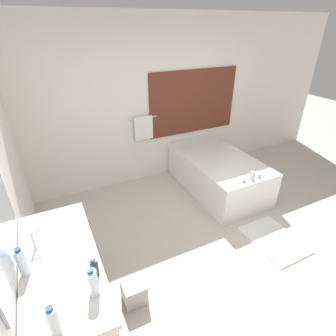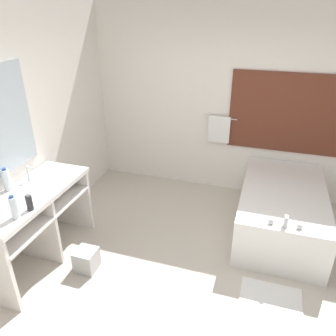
% 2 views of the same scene
% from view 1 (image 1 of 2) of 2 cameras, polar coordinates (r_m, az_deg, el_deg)
% --- Properties ---
extents(ground_plane, '(16.00, 16.00, 0.00)m').
position_cam_1_polar(ground_plane, '(3.55, 13.77, -17.42)').
color(ground_plane, beige).
rests_on(ground_plane, ground).
extents(wall_back_with_blinds, '(7.40, 0.13, 2.70)m').
position_cam_1_polar(wall_back_with_blinds, '(4.53, -2.00, 13.98)').
color(wall_back_with_blinds, white).
rests_on(wall_back_with_blinds, ground_plane).
extents(vanity_counter, '(0.59, 1.41, 0.88)m').
position_cam_1_polar(vanity_counter, '(2.56, -21.51, -21.11)').
color(vanity_counter, white).
rests_on(vanity_counter, ground_plane).
extents(sink_faucet, '(0.09, 0.04, 0.18)m').
position_cam_1_polar(sink_faucet, '(2.48, -27.19, -13.94)').
color(sink_faucet, silver).
rests_on(sink_faucet, vanity_counter).
extents(bathtub, '(1.00, 1.75, 0.71)m').
position_cam_1_polar(bathtub, '(4.50, 10.74, -0.70)').
color(bathtub, white).
rests_on(bathtub, ground_plane).
extents(water_bottle_1, '(0.07, 0.07, 0.25)m').
position_cam_1_polar(water_bottle_1, '(2.30, -29.15, -17.43)').
color(water_bottle_1, white).
rests_on(water_bottle_1, vanity_counter).
extents(water_bottle_2, '(0.07, 0.07, 0.23)m').
position_cam_1_polar(water_bottle_2, '(2.00, -16.06, -22.80)').
color(water_bottle_2, white).
rests_on(water_bottle_2, vanity_counter).
extents(water_bottle_3, '(0.07, 0.07, 0.24)m').
position_cam_1_polar(water_bottle_3, '(1.91, -23.68, -28.16)').
color(water_bottle_3, white).
rests_on(water_bottle_3, vanity_counter).
extents(soap_dispenser, '(0.06, 0.06, 0.18)m').
position_cam_1_polar(soap_dispenser, '(2.13, -15.73, -20.08)').
color(soap_dispenser, '#28282D').
rests_on(soap_dispenser, vanity_counter).
extents(waste_bin, '(0.23, 0.23, 0.25)m').
position_cam_1_polar(waste_bin, '(2.98, -7.39, -25.17)').
color(waste_bin, '#B2B2B2').
rests_on(waste_bin, ground_plane).
extents(bath_mat, '(0.60, 0.78, 0.02)m').
position_cam_1_polar(bath_mat, '(3.87, 22.08, -14.26)').
color(bath_mat, white).
rests_on(bath_mat, ground_plane).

